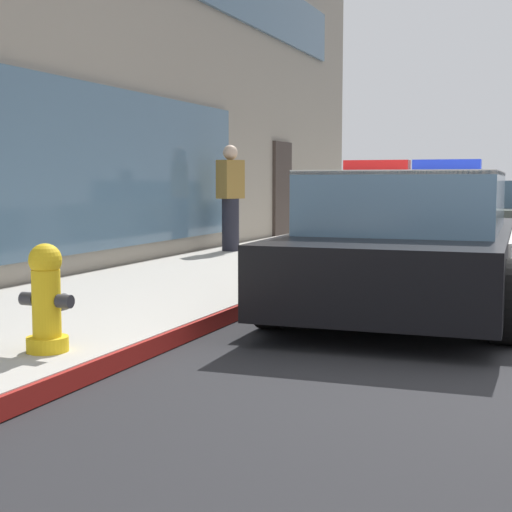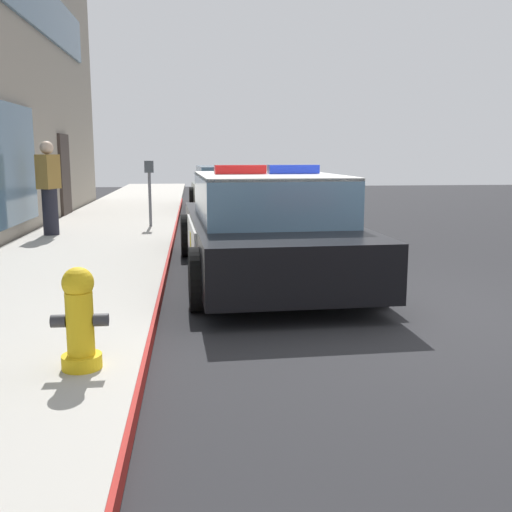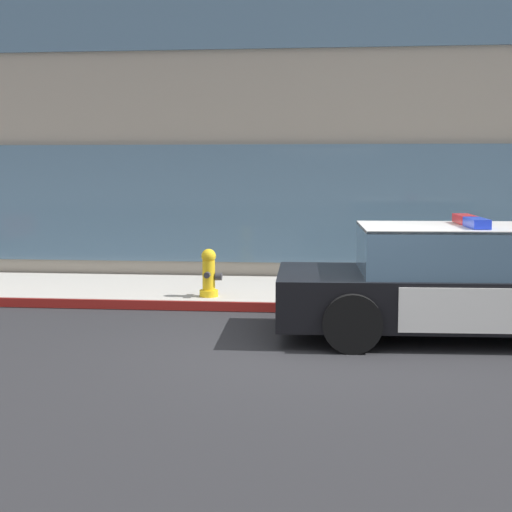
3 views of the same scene
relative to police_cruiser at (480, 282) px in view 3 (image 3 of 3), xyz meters
The scene contains 6 objects.
ground 2.38m from the police_cruiser, 154.15° to the right, with size 48.00×48.00×0.00m, color #262628.
sidewalk 3.44m from the police_cruiser, 127.33° to the left, with size 48.00×2.71×0.15m, color #B2ADA3.
curb_red_paint 2.52m from the police_cruiser, 147.20° to the left, with size 28.80×0.04×0.14m, color maroon.
storefront_building 8.57m from the police_cruiser, 88.88° to the left, with size 23.74×8.24×6.54m.
police_cruiser is the anchor object (origin of this frame).
fire_hydrant 4.08m from the police_cruiser, 154.72° to the left, with size 0.34×0.39×0.73m.
Camera 3 is at (0.31, -8.73, 2.08)m, focal length 54.55 mm.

